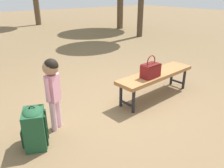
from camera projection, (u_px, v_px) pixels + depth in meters
ground_plane at (122, 108)px, 3.60m from camera, size 40.00×40.00×0.00m
park_bench at (156, 76)px, 3.83m from camera, size 1.63×0.54×0.45m
handbag at (151, 70)px, 3.58m from camera, size 0.33×0.21×0.37m
child_standing at (52, 84)px, 2.82m from camera, size 0.24×0.20×0.99m
backpack_large at (34, 126)px, 2.63m from camera, size 0.35×0.39×0.54m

